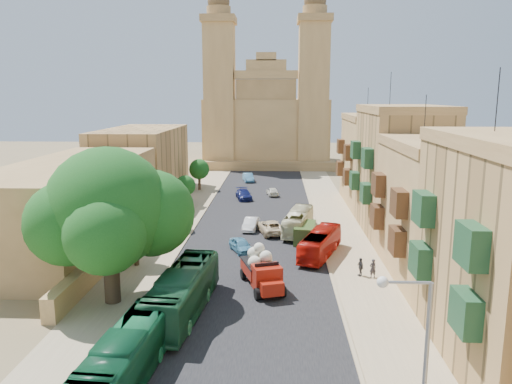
# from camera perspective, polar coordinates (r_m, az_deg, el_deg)

# --- Properties ---
(ground) EXTENTS (260.00, 260.00, 0.00)m
(ground) POSITION_cam_1_polar(r_m,az_deg,el_deg) (33.36, -2.04, -15.43)
(ground) COLOR olive
(road_surface) EXTENTS (14.00, 140.00, 0.01)m
(road_surface) POSITION_cam_1_polar(r_m,az_deg,el_deg) (61.64, 0.16, -2.94)
(road_surface) COLOR black
(road_surface) RESTS_ON ground
(sidewalk_east) EXTENTS (5.00, 140.00, 0.01)m
(sidewalk_east) POSITION_cam_1_polar(r_m,az_deg,el_deg) (62.00, 8.98, -3.00)
(sidewalk_east) COLOR tan
(sidewalk_east) RESTS_ON ground
(sidewalk_west) EXTENTS (5.00, 140.00, 0.01)m
(sidewalk_west) POSITION_cam_1_polar(r_m,az_deg,el_deg) (62.74, -8.55, -2.81)
(sidewalk_west) COLOR tan
(sidewalk_west) RESTS_ON ground
(kerb_east) EXTENTS (0.25, 140.00, 0.12)m
(kerb_east) POSITION_cam_1_polar(r_m,az_deg,el_deg) (61.75, 6.68, -2.94)
(kerb_east) COLOR tan
(kerb_east) RESTS_ON ground
(kerb_west) EXTENTS (0.25, 140.00, 0.12)m
(kerb_west) POSITION_cam_1_polar(r_m,az_deg,el_deg) (62.30, -6.29, -2.80)
(kerb_west) COLOR tan
(kerb_west) RESTS_ON ground
(townhouse_b) EXTENTS (9.00, 14.00, 14.90)m
(townhouse_b) POSITION_cam_1_polar(r_m,az_deg,el_deg) (43.92, 20.35, -1.78)
(townhouse_b) COLOR tan
(townhouse_b) RESTS_ON ground
(townhouse_c) EXTENTS (9.00, 14.00, 17.40)m
(townhouse_c) POSITION_cam_1_polar(r_m,az_deg,el_deg) (56.97, 16.22, 2.55)
(townhouse_c) COLOR tan
(townhouse_c) RESTS_ON ground
(townhouse_d) EXTENTS (9.00, 14.00, 15.90)m
(townhouse_d) POSITION_cam_1_polar(r_m,az_deg,el_deg) (70.63, 13.54, 3.62)
(townhouse_d) COLOR tan
(townhouse_d) RESTS_ON ground
(west_wall) EXTENTS (1.00, 40.00, 1.80)m
(west_wall) POSITION_cam_1_polar(r_m,az_deg,el_deg) (53.82, -13.75, -4.35)
(west_wall) COLOR tan
(west_wall) RESTS_ON ground
(west_building_low) EXTENTS (10.00, 28.00, 8.40)m
(west_building_low) POSITION_cam_1_polar(r_m,az_deg,el_deg) (53.05, -20.22, -1.27)
(west_building_low) COLOR #9C7644
(west_building_low) RESTS_ON ground
(west_building_mid) EXTENTS (10.00, 22.00, 10.00)m
(west_building_mid) POSITION_cam_1_polar(r_m,az_deg,el_deg) (77.19, -12.89, 3.39)
(west_building_mid) COLOR tan
(west_building_mid) RESTS_ON ground
(church) EXTENTS (28.00, 22.50, 36.30)m
(church) POSITION_cam_1_polar(r_m,az_deg,el_deg) (108.55, 1.23, 8.17)
(church) COLOR tan
(church) RESTS_ON ground
(ficus_tree) EXTENTS (11.39, 10.48, 11.39)m
(ficus_tree) POSITION_cam_1_polar(r_m,az_deg,el_deg) (36.71, -16.40, -2.23)
(ficus_tree) COLOR #3D2D1E
(ficus_tree) RESTS_ON ground
(street_tree_a) EXTENTS (2.97, 2.97, 4.56)m
(street_tree_a) POSITION_cam_1_polar(r_m,az_deg,el_deg) (45.17, -13.62, -4.46)
(street_tree_a) COLOR #3D2D1E
(street_tree_a) RESTS_ON ground
(street_tree_b) EXTENTS (3.13, 3.13, 4.81)m
(street_tree_b) POSITION_cam_1_polar(r_m,az_deg,el_deg) (56.42, -10.29, -1.08)
(street_tree_b) COLOR #3D2D1E
(street_tree_b) RESTS_ON ground
(street_tree_c) EXTENTS (2.77, 2.77, 4.26)m
(street_tree_c) POSITION_cam_1_polar(r_m,az_deg,el_deg) (68.02, -8.07, 0.71)
(street_tree_c) COLOR #3D2D1E
(street_tree_c) RESTS_ON ground
(street_tree_d) EXTENTS (3.22, 3.22, 4.96)m
(street_tree_d) POSITION_cam_1_polar(r_m,az_deg,el_deg) (79.61, -6.51, 2.59)
(street_tree_d) COLOR #3D2D1E
(street_tree_d) RESTS_ON ground
(streetlamp) EXTENTS (2.11, 0.44, 8.22)m
(streetlamp) POSITION_cam_1_polar(r_m,az_deg,el_deg) (20.90, 17.60, -17.03)
(streetlamp) COLOR gray
(streetlamp) RESTS_ON ground
(red_truck) EXTENTS (3.80, 6.16, 3.41)m
(red_truck) POSITION_cam_1_polar(r_m,az_deg,el_deg) (39.33, 0.70, -8.84)
(red_truck) COLOR maroon
(red_truck) RESTS_ON ground
(olive_pickup) EXTENTS (2.55, 4.65, 1.83)m
(olive_pickup) POSITION_cam_1_polar(r_m,az_deg,el_deg) (51.78, 5.63, -4.69)
(olive_pickup) COLOR #324B1C
(olive_pickup) RESTS_ON ground
(bus_green_south) EXTENTS (3.16, 10.26, 2.82)m
(bus_green_south) POSITION_cam_1_polar(r_m,az_deg,el_deg) (28.38, -14.46, -17.63)
(bus_green_south) COLOR #11512F
(bus_green_south) RESTS_ON ground
(bus_green_north) EXTENTS (3.70, 11.59, 3.17)m
(bus_green_north) POSITION_cam_1_polar(r_m,az_deg,el_deg) (35.25, -8.39, -11.22)
(bus_green_north) COLOR #205D37
(bus_green_north) RESTS_ON ground
(bus_red_east) EXTENTS (4.84, 8.93, 2.44)m
(bus_red_east) POSITION_cam_1_polar(r_m,az_deg,el_deg) (47.29, 7.36, -5.85)
(bus_red_east) COLOR #AF1109
(bus_red_east) RESTS_ON ground
(bus_cream_east) EXTENTS (3.89, 9.29, 2.52)m
(bus_cream_east) POSITION_cam_1_polar(r_m,az_deg,el_deg) (54.91, 4.85, -3.37)
(bus_cream_east) COLOR beige
(bus_cream_east) RESTS_ON ground
(car_blue_a) EXTENTS (2.94, 4.10, 1.30)m
(car_blue_a) POSITION_cam_1_polar(r_m,az_deg,el_deg) (48.30, -1.70, -6.10)
(car_blue_a) COLOR teal
(car_blue_a) RESTS_ON ground
(car_white_a) EXTENTS (1.89, 4.19, 1.33)m
(car_white_a) POSITION_cam_1_polar(r_m,az_deg,el_deg) (55.95, -0.59, -3.69)
(car_white_a) COLOR white
(car_white_a) RESTS_ON ground
(car_cream) EXTENTS (3.68, 5.65, 1.45)m
(car_cream) POSITION_cam_1_polar(r_m,az_deg,el_deg) (54.63, 1.68, -3.99)
(car_cream) COLOR beige
(car_cream) RESTS_ON ground
(car_dkblue) EXTENTS (2.94, 5.18, 1.42)m
(car_dkblue) POSITION_cam_1_polar(r_m,az_deg,el_deg) (72.40, -1.41, -0.27)
(car_dkblue) COLOR #111853
(car_dkblue) RESTS_ON ground
(car_white_b) EXTENTS (2.16, 3.92, 1.26)m
(car_white_b) POSITION_cam_1_polar(r_m,az_deg,el_deg) (75.01, 1.88, 0.06)
(car_white_b) COLOR silver
(car_white_b) RESTS_ON ground
(car_blue_b) EXTENTS (2.37, 4.58, 1.44)m
(car_blue_b) POSITION_cam_1_polar(r_m,az_deg,el_deg) (87.30, -0.90, 1.68)
(car_blue_b) COLOR #4D8FBE
(car_blue_b) RESTS_ON ground
(pedestrian_a) EXTENTS (0.67, 0.54, 1.60)m
(pedestrian_a) POSITION_cam_1_polar(r_m,az_deg,el_deg) (42.74, 13.20, -8.49)
(pedestrian_a) COLOR #2B292F
(pedestrian_a) RESTS_ON ground
(pedestrian_c) EXTENTS (0.63, 0.99, 1.58)m
(pedestrian_c) POSITION_cam_1_polar(r_m,az_deg,el_deg) (42.90, 11.84, -8.38)
(pedestrian_c) COLOR #39393C
(pedestrian_c) RESTS_ON ground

